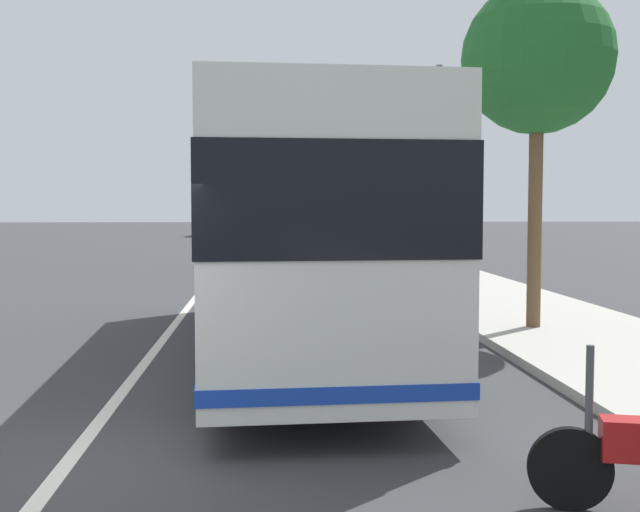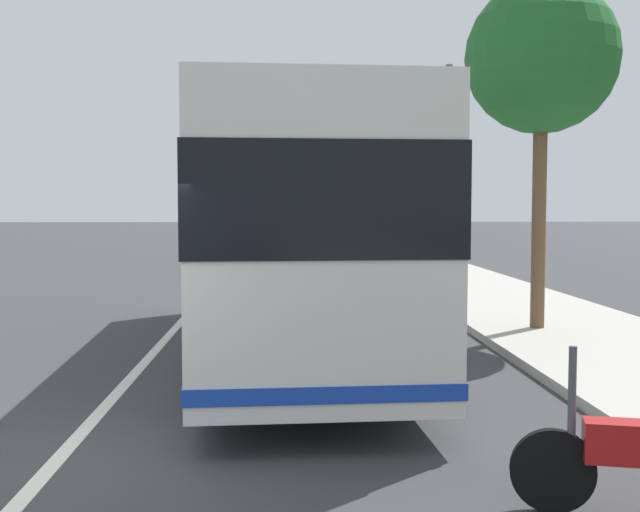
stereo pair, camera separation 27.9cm
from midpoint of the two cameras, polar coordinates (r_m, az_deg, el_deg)
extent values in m
plane|color=#38383A|center=(7.52, -17.91, -14.39)|extent=(220.00, 220.00, 0.00)
cube|color=#B2ADA3|center=(17.85, 14.70, -3.70)|extent=(110.00, 3.60, 0.14)
cube|color=silver|center=(17.16, -9.05, -4.13)|extent=(110.00, 0.16, 0.01)
cube|color=silver|center=(12.29, -1.49, 1.97)|extent=(10.76, 3.13, 3.20)
cube|color=black|center=(12.29, -1.49, 3.88)|extent=(10.81, 3.18, 1.08)
cube|color=#193FB2|center=(12.40, -1.48, -4.28)|extent=(10.80, 3.17, 0.16)
cylinder|color=black|center=(15.77, -6.69, -2.98)|extent=(1.01, 0.35, 1.00)
cylinder|color=black|center=(15.90, 1.91, -2.90)|extent=(1.01, 0.35, 1.00)
cylinder|color=black|center=(9.04, -7.50, -7.93)|extent=(1.01, 0.35, 1.00)
cylinder|color=black|center=(9.27, 7.49, -7.64)|extent=(1.01, 0.35, 1.00)
cylinder|color=black|center=(6.41, 17.76, -14.61)|extent=(0.24, 0.64, 0.64)
cylinder|color=#4C4C51|center=(6.26, 19.05, -9.37)|extent=(0.06, 0.06, 0.70)
cube|color=black|center=(29.63, -2.82, 0.30)|extent=(4.72, 2.01, 0.82)
cube|color=black|center=(29.62, -2.83, 1.66)|extent=(2.53, 1.75, 0.58)
cylinder|color=black|center=(31.14, -4.43, -0.05)|extent=(0.65, 0.25, 0.64)
cylinder|color=black|center=(31.21, -1.50, -0.03)|extent=(0.65, 0.25, 0.64)
cylinder|color=black|center=(28.09, -4.29, -0.45)|extent=(0.65, 0.25, 0.64)
cylinder|color=black|center=(28.17, -1.04, -0.43)|extent=(0.65, 0.25, 0.64)
cube|color=navy|center=(36.32, -3.04, 0.92)|extent=(4.60, 1.83, 0.84)
cube|color=black|center=(36.33, -3.04, 2.02)|extent=(2.21, 1.65, 0.55)
cylinder|color=black|center=(37.87, -4.18, 0.60)|extent=(0.64, 0.23, 0.64)
cylinder|color=black|center=(37.83, -1.78, 0.60)|extent=(0.64, 0.23, 0.64)
cylinder|color=black|center=(34.86, -4.41, 0.34)|extent=(0.64, 0.23, 0.64)
cylinder|color=black|center=(34.82, -1.80, 0.34)|extent=(0.64, 0.23, 0.64)
cube|color=navy|center=(54.87, -2.64, 1.76)|extent=(4.60, 1.91, 0.70)
cube|color=black|center=(54.85, -2.64, 2.37)|extent=(2.34, 1.68, 0.47)
cylinder|color=black|center=(56.35, -3.50, 1.59)|extent=(0.65, 0.25, 0.64)
cylinder|color=black|center=(56.41, -1.91, 1.60)|extent=(0.65, 0.25, 0.64)
cylinder|color=black|center=(53.36, -3.41, 1.48)|extent=(0.65, 0.25, 0.64)
cylinder|color=black|center=(53.43, -1.74, 1.48)|extent=(0.65, 0.25, 0.64)
cube|color=navy|center=(61.57, -6.97, 1.99)|extent=(4.20, 1.93, 0.82)
cube|color=black|center=(61.48, -6.98, 2.62)|extent=(1.92, 1.74, 0.52)
cylinder|color=black|center=(60.16, -6.24, 1.70)|extent=(0.64, 0.23, 0.64)
cylinder|color=black|center=(60.26, -7.84, 1.69)|extent=(0.64, 0.23, 0.64)
cylinder|color=black|center=(62.90, -6.13, 1.78)|extent=(0.64, 0.23, 0.64)
cylinder|color=black|center=(63.00, -7.67, 1.78)|extent=(0.64, 0.23, 0.64)
cylinder|color=brown|center=(14.53, 16.12, 2.51)|extent=(0.25, 0.25, 4.12)
sphere|color=#1E5B26|center=(14.76, 16.32, 13.68)|extent=(2.68, 2.68, 2.68)
cylinder|color=slate|center=(25.60, 9.59, 6.01)|extent=(0.22, 0.22, 6.80)
camera|label=1|loc=(0.14, -89.34, 0.04)|focal=44.12mm
camera|label=2|loc=(0.14, 90.66, -0.04)|focal=44.12mm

